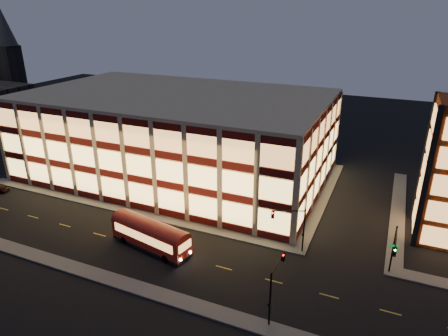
% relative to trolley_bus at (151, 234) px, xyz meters
% --- Properties ---
extents(ground, '(200.00, 200.00, 0.00)m').
position_rel_trolley_bus_xyz_m(ground, '(-6.06, 5.87, -2.07)').
color(ground, black).
rests_on(ground, ground).
extents(sidewalk_office_south, '(54.00, 2.00, 0.15)m').
position_rel_trolley_bus_xyz_m(sidewalk_office_south, '(-9.06, 6.87, -1.99)').
color(sidewalk_office_south, '#514F4C').
rests_on(sidewalk_office_south, ground).
extents(sidewalk_office_east, '(2.00, 30.00, 0.15)m').
position_rel_trolley_bus_xyz_m(sidewalk_office_east, '(16.94, 22.87, -1.99)').
color(sidewalk_office_east, '#514F4C').
rests_on(sidewalk_office_east, ground).
extents(sidewalk_tower_west, '(2.00, 30.00, 0.15)m').
position_rel_trolley_bus_xyz_m(sidewalk_tower_west, '(27.94, 22.87, -1.99)').
color(sidewalk_tower_west, '#514F4C').
rests_on(sidewalk_tower_west, ground).
extents(sidewalk_near, '(100.00, 2.00, 0.15)m').
position_rel_trolley_bus_xyz_m(sidewalk_near, '(-6.06, -7.13, -1.99)').
color(sidewalk_near, '#514F4C').
rests_on(sidewalk_near, ground).
extents(office_building, '(50.45, 30.45, 14.50)m').
position_rel_trolley_bus_xyz_m(office_building, '(-8.97, 22.78, 5.18)').
color(office_building, tan).
rests_on(office_building, ground).
extents(church_tower, '(5.00, 5.00, 18.00)m').
position_rel_trolley_bus_xyz_m(church_tower, '(-76.06, 45.87, 6.93)').
color(church_tower, '#2D2621').
rests_on(church_tower, ground).
extents(church_spire, '(6.00, 6.00, 10.00)m').
position_rel_trolley_bus_xyz_m(church_spire, '(-76.06, 45.87, 20.93)').
color(church_spire, '#4C473F').
rests_on(church_spire, church_tower).
extents(traffic_signal_far, '(3.79, 1.87, 6.00)m').
position_rel_trolley_bus_xyz_m(traffic_signal_far, '(16.15, 6.10, 2.04)').
color(traffic_signal_far, black).
rests_on(traffic_signal_far, ground).
extents(traffic_signal_right, '(1.20, 4.37, 6.00)m').
position_rel_trolley_bus_xyz_m(traffic_signal_right, '(27.44, 5.24, 2.03)').
color(traffic_signal_right, black).
rests_on(traffic_signal_right, ground).
extents(traffic_signal_near, '(0.32, 4.45, 6.00)m').
position_rel_trolley_bus_xyz_m(traffic_signal_near, '(17.44, -5.17, 2.06)').
color(traffic_signal_near, black).
rests_on(traffic_signal_near, ground).
extents(trolley_bus, '(11.35, 4.84, 3.73)m').
position_rel_trolley_bus_xyz_m(trolley_bus, '(0.00, 0.00, 0.00)').
color(trolley_bus, '#951208').
rests_on(trolley_bus, ground).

